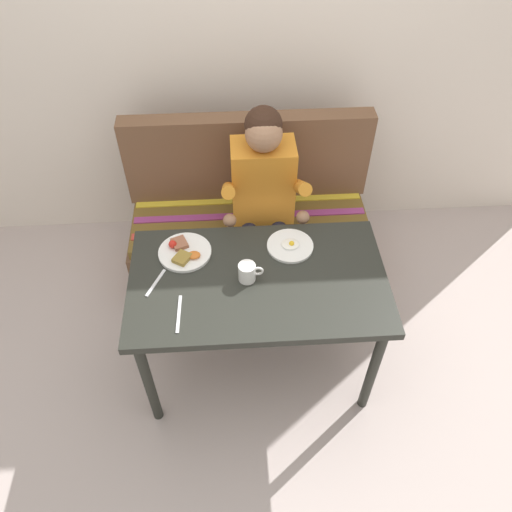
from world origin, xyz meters
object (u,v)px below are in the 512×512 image
Objects in this scene: table at (258,289)px; couch at (250,227)px; person at (264,194)px; plate_breakfast at (184,252)px; fork at (156,283)px; knife at (179,314)px; plate_eggs at (290,246)px; coffee_mug at (248,272)px.

couch reaches higher than table.
plate_breakfast is (-0.42, -0.41, 0.00)m from person.
knife is at bearing -32.31° from fork.
couch is at bearing 106.52° from plate_eggs.
coffee_mug is 0.59× the size of knife.
person reaches higher than fork.
person is at bearing 44.70° from plate_breakfast.
plate_breakfast is at bearing -178.60° from plate_eggs.
coffee_mug is (-0.05, -0.77, 0.45)m from couch.
person is 0.61m from coffee_mug.
plate_breakfast is 0.22m from fork.
person is at bearing -68.34° from couch.
plate_eggs is at bearing 1.40° from plate_breakfast.
plate_eggs is at bearing 42.34° from fork.
table is 0.60m from person.
person is 0.80m from fork.
plate_eggs is (0.17, -0.57, 0.41)m from couch.
plate_eggs reaches higher than knife.
fork and knife have the same top height.
plate_breakfast is at bearing 152.66° from table.
coffee_mug is at bearing -101.22° from person.
person is 0.58m from plate_breakfast.
plate_eggs is at bearing -75.83° from person.
plate_breakfast is 1.28× the size of knife.
person is 10.27× the size of coffee_mug.
table is 0.48m from fork.
fork is (-0.54, -0.59, -0.01)m from person.
person reaches higher than knife.
couch reaches higher than fork.
fork is at bearing 124.02° from knife.
fork is 0.21m from knife.
person is at bearing 78.78° from coffee_mug.
couch is (0.00, 0.76, -0.32)m from table.
person is 6.06× the size of knife.
table is at bearing -131.62° from plate_eggs.
couch is at bearing 71.03° from knife.
knife is at bearing -152.79° from table.
table is at bearing -96.72° from person.
plate_breakfast reaches higher than knife.
coffee_mug reaches higher than table.
table is 0.27m from plate_eggs.
table is 0.14m from coffee_mug.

